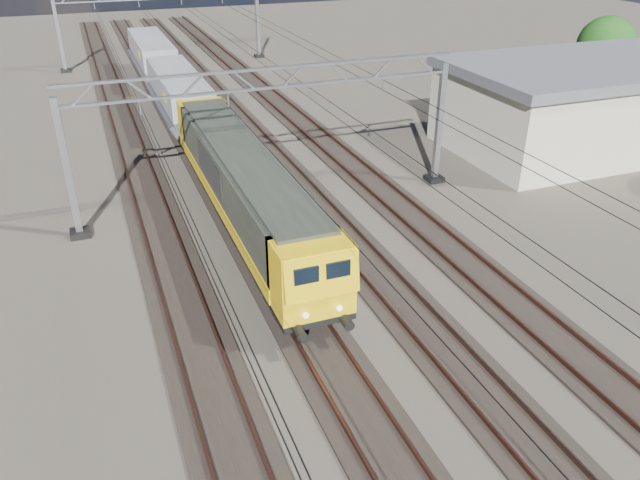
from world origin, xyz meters
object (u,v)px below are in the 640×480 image
object	(u,v)px
industrial_shed	(594,103)
tree_far	(611,48)
catenary_gantry_far	(163,23)
hopper_wagon_mid	(152,55)
catenary_gantry_mid	(271,134)
locomotive	(244,184)
hopper_wagon_lead	(179,94)

from	to	relation	value
industrial_shed	tree_far	world-z (taller)	tree_far
catenary_gantry_far	hopper_wagon_mid	bearing A→B (deg)	-107.93
catenary_gantry_far	tree_far	world-z (taller)	catenary_gantry_far
industrial_shed	catenary_gantry_far	bearing A→B (deg)	122.91
catenary_gantry_mid	industrial_shed	bearing A→B (deg)	5.19
locomotive	hopper_wagon_mid	bearing A→B (deg)	90.00
catenary_gantry_far	hopper_wagon_lead	xyz separation A→B (m)	(-2.00, -20.38, -1.67)
locomotive	hopper_wagon_lead	size ratio (longest dim) A/B	1.62
hopper_wagon_lead	tree_far	world-z (taller)	tree_far
hopper_wagon_mid	industrial_shed	world-z (taller)	industrial_shed
catenary_gantry_far	locomotive	world-z (taller)	catenary_gantry_far
industrial_shed	locomotive	bearing A→B (deg)	-170.35
catenary_gantry_far	tree_far	size ratio (longest dim) A/B	3.02
hopper_wagon_lead	hopper_wagon_mid	size ratio (longest dim) A/B	1.00
catenary_gantry_mid	locomotive	world-z (taller)	catenary_gantry_mid
locomotive	industrial_shed	xyz separation A→B (m)	(24.00, 4.08, 0.40)
catenary_gantry_far	hopper_wagon_mid	world-z (taller)	catenary_gantry_far
catenary_gantry_far	hopper_wagon_mid	size ratio (longest dim) A/B	1.53
hopper_wagon_lead	hopper_wagon_mid	xyz separation A→B (m)	(0.00, 14.20, 0.00)
hopper_wagon_mid	tree_far	bearing A→B (deg)	-31.79
hopper_wagon_lead	industrial_shed	distance (m)	27.60
catenary_gantry_far	industrial_shed	xyz separation A→B (m)	(22.00, -34.00, -1.18)
catenary_gantry_mid	tree_far	distance (m)	31.86
industrial_shed	hopper_wagon_mid	bearing A→B (deg)	130.79
catenary_gantry_mid	tree_far	xyz separation A→B (m)	(30.32, 9.79, 0.28)
hopper_wagon_mid	tree_far	size ratio (longest dim) A/B	1.97
catenary_gantry_mid	industrial_shed	size ratio (longest dim) A/B	1.07
hopper_wagon_mid	catenary_gantry_far	bearing A→B (deg)	72.07
hopper_wagon_lead	industrial_shed	world-z (taller)	industrial_shed
hopper_wagon_mid	tree_far	distance (m)	38.07
catenary_gantry_far	tree_far	bearing A→B (deg)	-40.85
locomotive	hopper_wagon_mid	xyz separation A→B (m)	(-0.00, 31.90, -0.09)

